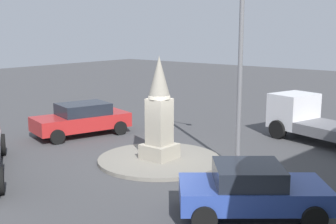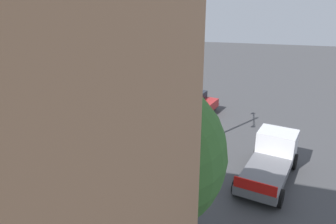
% 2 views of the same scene
% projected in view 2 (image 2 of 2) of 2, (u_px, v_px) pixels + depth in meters
% --- Properties ---
extents(ground_plane, '(80.00, 80.00, 0.00)m').
position_uv_depth(ground_plane, '(161.00, 136.00, 21.69)').
color(ground_plane, '#424244').
extents(traffic_island, '(4.58, 4.58, 0.13)m').
position_uv_depth(traffic_island, '(161.00, 135.00, 21.67)').
color(traffic_island, gray).
rests_on(traffic_island, ground).
extents(monument, '(1.12, 1.12, 3.79)m').
position_uv_depth(monument, '(161.00, 109.00, 21.02)').
color(monument, '#9E9687').
rests_on(monument, traffic_island).
extents(streetlamp, '(2.90, 0.28, 8.14)m').
position_uv_depth(streetlamp, '(169.00, 74.00, 17.30)').
color(streetlamp, slate).
rests_on(streetlamp, ground).
extents(car_blue_approaching, '(4.12, 3.83, 1.40)m').
position_uv_depth(car_blue_approaching, '(96.00, 159.00, 17.31)').
color(car_blue_approaching, '#2D479E').
rests_on(car_blue_approaching, ground).
extents(car_red_waiting, '(2.98, 4.67, 1.49)m').
position_uv_depth(car_red_waiting, '(189.00, 100.00, 26.19)').
color(car_red_waiting, '#B22323').
rests_on(car_red_waiting, ground).
extents(truck_white_far_side, '(5.55, 3.40, 1.97)m').
position_uv_depth(truck_white_far_side, '(271.00, 158.00, 16.99)').
color(truck_white_far_side, silver).
rests_on(truck_white_far_side, ground).
extents(truck_grey_parked_left, '(6.41, 5.12, 2.00)m').
position_uv_depth(truck_grey_parked_left, '(98.00, 100.00, 25.56)').
color(truck_grey_parked_left, gray).
rests_on(truck_grey_parked_left, ground).
extents(tree_near_wall, '(4.50, 4.50, 6.84)m').
position_uv_depth(tree_near_wall, '(150.00, 154.00, 9.68)').
color(tree_near_wall, brown).
rests_on(tree_near_wall, ground).
extents(tree_far_corner, '(3.15, 3.15, 5.46)m').
position_uv_depth(tree_far_corner, '(28.00, 154.00, 11.21)').
color(tree_far_corner, brown).
rests_on(tree_far_corner, ground).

